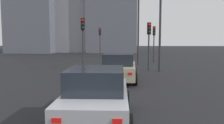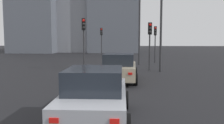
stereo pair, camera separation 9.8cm
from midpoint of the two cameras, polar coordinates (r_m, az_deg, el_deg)
car_beige_lead at (r=13.52m, az=1.91°, el=-1.43°), size 4.15×2.17×1.58m
car_silver_second at (r=6.86m, az=-3.66°, el=-8.28°), size 4.08×2.04×1.58m
traffic_light_near_left at (r=24.27m, az=10.52°, el=6.07°), size 0.32×0.30×3.68m
traffic_light_near_right at (r=29.93m, az=-2.49°, el=6.21°), size 0.32×0.29×3.81m
traffic_light_far_left at (r=18.28m, az=-6.70°, el=6.99°), size 0.33×0.30×3.99m
traffic_light_far_right at (r=18.16m, az=9.29°, el=6.22°), size 0.32×0.29×3.65m
street_lamp_kerbside at (r=22.23m, az=6.83°, el=12.92°), size 0.56×0.36×9.17m
street_lamp_far at (r=17.74m, az=11.98°, el=11.28°), size 0.56×0.36×7.12m
building_facade_left at (r=46.16m, az=0.68°, el=11.89°), size 11.15×8.81×15.01m
building_facade_center at (r=48.18m, az=-9.06°, el=13.00°), size 10.82×9.70×17.41m
building_facade_right at (r=46.06m, az=-17.71°, el=12.76°), size 8.57×8.12×16.79m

